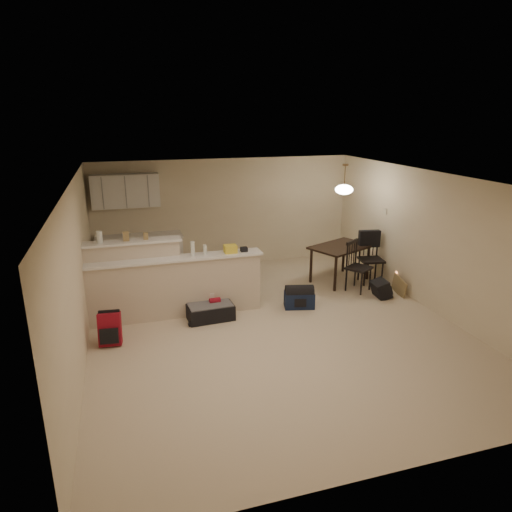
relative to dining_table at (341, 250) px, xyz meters
name	(u,v)px	position (x,y,z in m)	size (l,w,h in m)	color
room	(274,256)	(-2.07, -1.69, 0.56)	(7.00, 7.02, 2.50)	beige
breakfast_bar	(161,283)	(-3.83, -0.71, -0.08)	(3.08, 0.58, 1.39)	beige
upper_cabinets	(125,191)	(-4.27, 1.63, 1.21)	(1.40, 0.34, 0.70)	white
kitchen_counter	(141,257)	(-4.07, 1.50, -0.24)	(1.80, 0.60, 0.90)	white
thermostat	(385,211)	(0.91, -0.14, 0.81)	(0.02, 0.12, 0.12)	beige
jar	(99,237)	(-4.78, -0.57, 0.80)	(0.10, 0.10, 0.20)	silver
cereal_box	(126,236)	(-4.35, -0.57, 0.78)	(0.10, 0.07, 0.16)	#977C4D
small_box	(146,236)	(-4.03, -0.57, 0.76)	(0.08, 0.06, 0.12)	#977C4D
bottle_a	(193,249)	(-3.26, -0.79, 0.53)	(0.07, 0.07, 0.26)	silver
bottle_b	(205,250)	(-3.05, -0.79, 0.49)	(0.06, 0.06, 0.18)	silver
bag_lump	(230,249)	(-2.59, -0.79, 0.47)	(0.22, 0.18, 0.14)	#977C4D
pouch	(244,249)	(-2.34, -0.79, 0.44)	(0.12, 0.10, 0.08)	#977C4D
dining_table	(341,250)	(0.00, 0.00, 0.00)	(1.48, 1.27, 0.78)	black
pendant_lamp	(344,189)	(0.00, 0.00, 1.30)	(0.36, 0.36, 0.62)	brown
dining_chair_near	(359,267)	(0.11, -0.63, -0.17)	(0.45, 0.43, 1.03)	black
dining_chair_far	(371,258)	(0.58, -0.29, -0.15)	(0.47, 0.45, 1.08)	black
suitcase	(210,311)	(-3.05, -1.08, -0.55)	(0.79, 0.51, 0.27)	black
red_backpack	(110,329)	(-4.72, -1.54, -0.43)	(0.34, 0.21, 0.51)	maroon
navy_duffel	(299,300)	(-1.36, -1.08, -0.54)	(0.55, 0.30, 0.30)	#131F3D
black_daypack	(381,289)	(0.37, -1.08, -0.52)	(0.38, 0.27, 0.33)	black
cardboard_sheet	(399,286)	(0.77, -1.08, -0.51)	(0.47, 0.02, 0.36)	#977C4D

